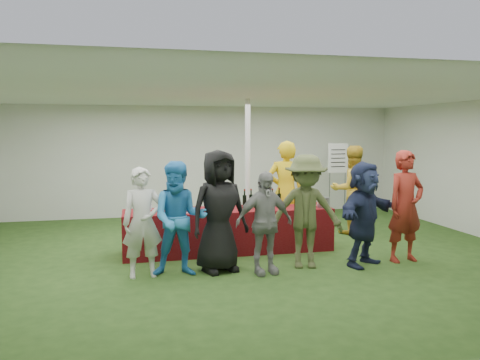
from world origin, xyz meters
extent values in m
plane|color=#284719|center=(0.00, 0.00, 0.00)|extent=(60.00, 60.00, 0.00)
plane|color=white|center=(0.00, 4.00, 1.35)|extent=(10.00, 0.00, 10.00)
plane|color=white|center=(0.00, -4.00, 1.35)|extent=(10.00, 0.00, 10.00)
plane|color=white|center=(0.00, 0.00, 2.70)|extent=(10.00, 10.00, 0.00)
cylinder|color=silver|center=(0.50, 1.20, 1.35)|extent=(0.10, 0.10, 2.70)
cube|color=maroon|center=(-0.06, 0.29, 0.38)|extent=(3.60, 0.80, 0.75)
cylinder|color=black|center=(0.25, 0.39, 0.86)|extent=(0.07, 0.07, 0.22)
cylinder|color=black|center=(0.25, 0.39, 1.01)|extent=(0.03, 0.03, 0.08)
cylinder|color=maroon|center=(0.25, 0.39, 1.06)|extent=(0.03, 0.03, 0.02)
cylinder|color=black|center=(0.37, 0.43, 0.86)|extent=(0.07, 0.07, 0.22)
cylinder|color=black|center=(0.37, 0.43, 1.01)|extent=(0.03, 0.03, 0.08)
cylinder|color=maroon|center=(0.37, 0.43, 1.06)|extent=(0.03, 0.03, 0.02)
cylinder|color=black|center=(0.53, 0.42, 0.86)|extent=(0.07, 0.07, 0.22)
cylinder|color=black|center=(0.53, 0.42, 1.01)|extent=(0.03, 0.03, 0.08)
cylinder|color=maroon|center=(0.53, 0.42, 1.06)|extent=(0.03, 0.03, 0.02)
cylinder|color=black|center=(0.67, 0.48, 0.86)|extent=(0.07, 0.07, 0.22)
cylinder|color=black|center=(0.67, 0.48, 1.01)|extent=(0.03, 0.03, 0.08)
cylinder|color=maroon|center=(0.67, 0.48, 1.06)|extent=(0.03, 0.03, 0.02)
cylinder|color=black|center=(0.75, 0.38, 0.86)|extent=(0.07, 0.07, 0.22)
cylinder|color=black|center=(0.75, 0.38, 1.01)|extent=(0.03, 0.03, 0.08)
cylinder|color=maroon|center=(0.75, 0.38, 1.06)|extent=(0.03, 0.03, 0.02)
cylinder|color=black|center=(0.90, 0.45, 0.86)|extent=(0.07, 0.07, 0.22)
cylinder|color=black|center=(0.90, 0.45, 1.01)|extent=(0.03, 0.03, 0.08)
cylinder|color=maroon|center=(0.90, 0.45, 1.06)|extent=(0.03, 0.03, 0.02)
cylinder|color=silver|center=(-1.41, 0.03, 0.75)|extent=(0.06, 0.06, 0.00)
cylinder|color=silver|center=(-1.41, 0.03, 0.79)|extent=(0.01, 0.01, 0.07)
cylinder|color=silver|center=(-1.41, 0.03, 0.87)|extent=(0.06, 0.06, 0.08)
cylinder|color=silver|center=(-1.19, -0.01, 0.75)|extent=(0.06, 0.06, 0.00)
cylinder|color=silver|center=(-1.19, -0.01, 0.79)|extent=(0.01, 0.01, 0.07)
cylinder|color=silver|center=(-1.19, -0.01, 0.87)|extent=(0.06, 0.06, 0.08)
cylinder|color=silver|center=(-0.81, 0.05, 0.75)|extent=(0.06, 0.06, 0.00)
cylinder|color=silver|center=(-0.81, 0.05, 0.79)|extent=(0.01, 0.01, 0.07)
cylinder|color=silver|center=(-0.81, 0.05, 0.87)|extent=(0.06, 0.06, 0.08)
cylinder|color=#3E0609|center=(-0.81, 0.05, 0.84)|extent=(0.05, 0.05, 0.02)
cylinder|color=silver|center=(-0.36, 0.03, 0.75)|extent=(0.06, 0.06, 0.00)
cylinder|color=silver|center=(-0.36, 0.03, 0.79)|extent=(0.01, 0.01, 0.07)
cylinder|color=silver|center=(-0.36, 0.03, 0.87)|extent=(0.06, 0.06, 0.08)
cylinder|color=#3E0609|center=(-0.36, 0.03, 0.84)|extent=(0.05, 0.05, 0.02)
cylinder|color=silver|center=(1.28, 0.10, 0.75)|extent=(0.06, 0.06, 0.00)
cylinder|color=silver|center=(1.28, 0.10, 0.79)|extent=(0.01, 0.01, 0.07)
cylinder|color=silver|center=(1.28, 0.10, 0.87)|extent=(0.06, 0.06, 0.08)
cylinder|color=#3E0609|center=(1.28, 0.10, 0.84)|extent=(0.05, 0.05, 0.02)
cylinder|color=silver|center=(-0.06, 0.37, 0.85)|extent=(0.07, 0.07, 0.20)
cylinder|color=silver|center=(-0.06, 0.37, 0.96)|extent=(0.03, 0.03, 0.03)
cube|color=white|center=(1.42, 0.34, 0.77)|extent=(0.25, 0.18, 0.03)
cylinder|color=slate|center=(1.60, 0.07, 0.84)|extent=(0.21, 0.21, 0.18)
cylinder|color=slate|center=(2.91, 2.79, 0.55)|extent=(0.02, 0.02, 1.10)
cylinder|color=slate|center=(3.31, 2.79, 0.55)|extent=(0.02, 0.02, 1.10)
cube|color=white|center=(3.11, 2.79, 1.45)|extent=(0.50, 0.02, 0.70)
cube|color=black|center=(3.11, 2.77, 1.65)|extent=(0.36, 0.01, 0.02)
cube|color=black|center=(3.11, 2.77, 1.55)|extent=(0.36, 0.01, 0.02)
cube|color=black|center=(3.11, 2.77, 1.45)|extent=(0.36, 0.01, 0.02)
cube|color=black|center=(3.11, 2.77, 1.35)|extent=(0.36, 0.01, 0.02)
cube|color=black|center=(3.11, 2.77, 1.25)|extent=(0.36, 0.01, 0.02)
imported|color=gold|center=(1.12, 0.74, 0.96)|extent=(0.81, 0.66, 1.91)
imported|color=gold|center=(2.68, 1.17, 0.90)|extent=(0.91, 0.73, 1.80)
imported|color=silver|center=(-1.54, -0.83, 0.79)|extent=(0.61, 0.43, 1.59)
imported|color=#297FC7|center=(-1.02, -0.88, 0.83)|extent=(0.89, 0.73, 1.67)
imported|color=black|center=(-0.43, -0.79, 0.91)|extent=(1.02, 0.81, 1.82)
imported|color=gray|center=(0.20, -1.07, 0.76)|extent=(0.93, 0.50, 1.52)
imported|color=#454D29|center=(0.90, -0.90, 0.87)|extent=(1.23, 0.86, 1.74)
imported|color=#1D2543|center=(1.83, -1.00, 0.82)|extent=(1.54, 1.21, 1.63)
imported|color=maroon|center=(2.59, -0.93, 0.90)|extent=(0.71, 0.51, 1.79)
camera|label=1|loc=(-1.64, -7.55, 2.10)|focal=35.00mm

